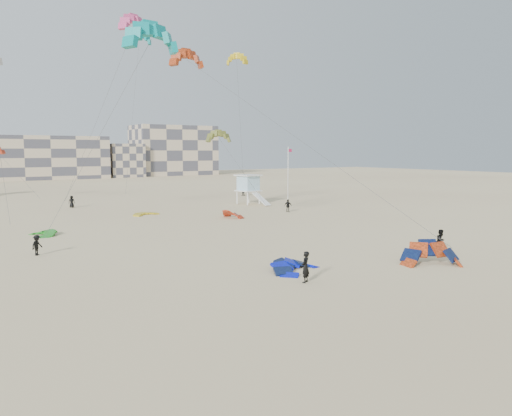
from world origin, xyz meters
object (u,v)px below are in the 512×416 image
kite_ground_blue (295,270)px  lifeguard_tower_near (248,190)px  kitesurfer_main (305,267)px  kite_ground_orange (431,265)px

kite_ground_blue → lifeguard_tower_near: size_ratio=0.64×
kite_ground_blue → lifeguard_tower_near: bearing=35.9°
kitesurfer_main → lifeguard_tower_near: (20.74, 39.64, 1.21)m
kite_ground_orange → kitesurfer_main: kite_ground_orange is taller
kite_ground_orange → lifeguard_tower_near: (10.42, 40.73, 2.17)m
lifeguard_tower_near → kite_ground_orange: bearing=-114.0°
kitesurfer_main → lifeguard_tower_near: lifeguard_tower_near is taller
kite_ground_orange → lifeguard_tower_near: lifeguard_tower_near is taller
kite_ground_blue → lifeguard_tower_near: (19.39, 36.91, 2.17)m
kite_ground_orange → kitesurfer_main: (-10.31, 1.08, 0.95)m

